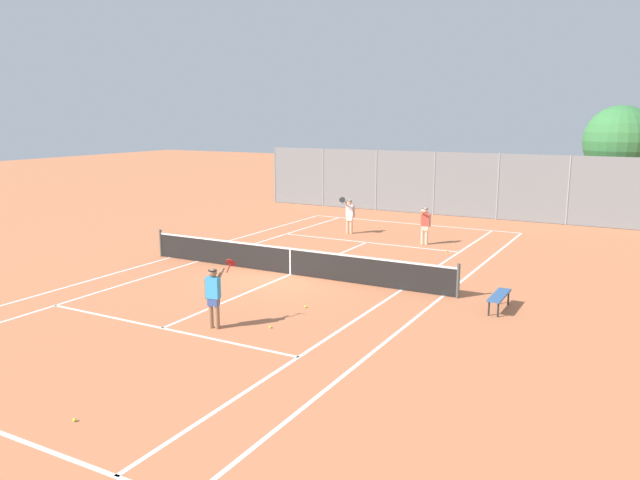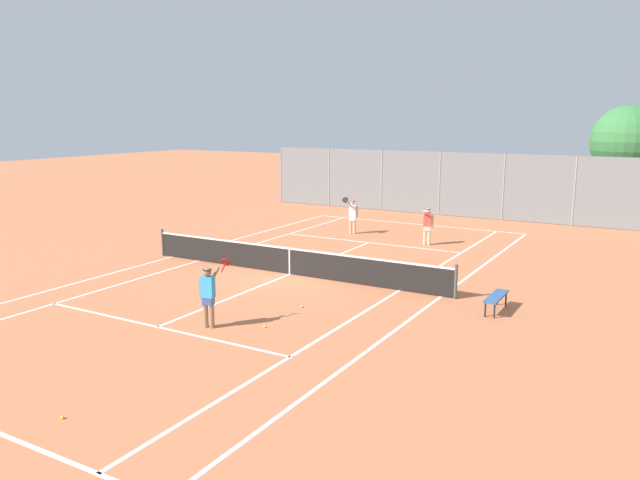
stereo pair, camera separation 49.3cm
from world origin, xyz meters
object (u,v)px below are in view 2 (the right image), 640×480
object	(u,v)px
loose_tennis_ball_0	(449,251)
loose_tennis_ball_2	(482,241)
player_near_side	(208,293)
loose_tennis_ball_5	(62,417)
loose_tennis_ball_3	(302,307)
player_far_right	(427,224)
tennis_net	(290,260)
courtside_bench	(496,297)
player_far_left	(353,214)
tree_behind_left	(630,143)
loose_tennis_ball_4	(265,327)
loose_tennis_ball_1	(382,227)

from	to	relation	value
loose_tennis_ball_0	loose_tennis_ball_2	world-z (taller)	same
player_near_side	loose_tennis_ball_5	size ratio (longest dim) A/B	26.88
loose_tennis_ball_0	loose_tennis_ball_3	world-z (taller)	same
player_far_right	loose_tennis_ball_2	distance (m)	2.74
tennis_net	loose_tennis_ball_5	size ratio (longest dim) A/B	181.82
courtside_bench	player_far_left	bearing A→B (deg)	136.28
player_near_side	tree_behind_left	xyz separation A→B (m)	(7.88, 24.10, 3.12)
loose_tennis_ball_5	tennis_net	bearing A→B (deg)	101.01
loose_tennis_ball_4	player_far_left	bearing A→B (deg)	107.40
loose_tennis_ball_0	courtside_bench	world-z (taller)	courtside_bench
loose_tennis_ball_2	courtside_bench	world-z (taller)	courtside_bench
loose_tennis_ball_1	tennis_net	bearing A→B (deg)	-84.08
tennis_net	tree_behind_left	bearing A→B (deg)	63.71
loose_tennis_ball_1	loose_tennis_ball_4	xyz separation A→B (m)	(3.51, -15.08, 0.00)
player_far_left	loose_tennis_ball_2	distance (m)	6.01
loose_tennis_ball_2	loose_tennis_ball_4	size ratio (longest dim) A/B	1.00
loose_tennis_ball_2	courtside_bench	xyz separation A→B (m)	(3.07, -9.58, 0.38)
player_near_side	player_far_left	size ratio (longest dim) A/B	1.00
loose_tennis_ball_1	player_far_left	bearing A→B (deg)	-104.51
loose_tennis_ball_3	courtside_bench	distance (m)	5.53
player_far_right	loose_tennis_ball_4	world-z (taller)	player_far_right
loose_tennis_ball_1	loose_tennis_ball_3	world-z (taller)	same
loose_tennis_ball_3	loose_tennis_ball_4	bearing A→B (deg)	-87.69
loose_tennis_ball_2	tree_behind_left	distance (m)	11.31
loose_tennis_ball_0	loose_tennis_ball_3	bearing A→B (deg)	-97.66
player_near_side	player_far_left	bearing A→B (deg)	101.53
tennis_net	loose_tennis_ball_3	distance (m)	3.93
loose_tennis_ball_4	courtside_bench	bearing A→B (deg)	42.35
loose_tennis_ball_1	loose_tennis_ball_2	size ratio (longest dim) A/B	1.00
player_far_right	tree_behind_left	distance (m)	13.42
loose_tennis_ball_4	loose_tennis_ball_5	world-z (taller)	same
tennis_net	player_far_left	distance (m)	8.08
loose_tennis_ball_1	loose_tennis_ball_5	xyz separation A→B (m)	(3.18, -21.03, 0.00)
loose_tennis_ball_5	loose_tennis_ball_1	bearing A→B (deg)	98.60
player_far_right	tree_behind_left	world-z (taller)	tree_behind_left
player_far_right	loose_tennis_ball_1	xyz separation A→B (m)	(-3.40, 2.85, -0.88)
loose_tennis_ball_4	tree_behind_left	xyz separation A→B (m)	(6.61, 23.41, 4.01)
loose_tennis_ball_5	loose_tennis_ball_3	bearing A→B (deg)	88.18
tennis_net	loose_tennis_ball_4	world-z (taller)	tennis_net
tennis_net	loose_tennis_ball_3	world-z (taller)	tennis_net
loose_tennis_ball_3	loose_tennis_ball_5	distance (m)	7.92
loose_tennis_ball_1	loose_tennis_ball_4	distance (m)	15.48
tennis_net	loose_tennis_ball_0	distance (m)	7.29
player_far_right	courtside_bench	bearing A→B (deg)	-57.53
player_near_side	courtside_bench	distance (m)	8.00
player_far_left	loose_tennis_ball_1	size ratio (longest dim) A/B	26.88
tennis_net	loose_tennis_ball_4	bearing A→B (deg)	-63.92
player_far_left	tree_behind_left	size ratio (longest dim) A/B	0.30
player_far_right	loose_tennis_ball_5	size ratio (longest dim) A/B	24.24
player_near_side	loose_tennis_ball_3	size ratio (longest dim) A/B	26.88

